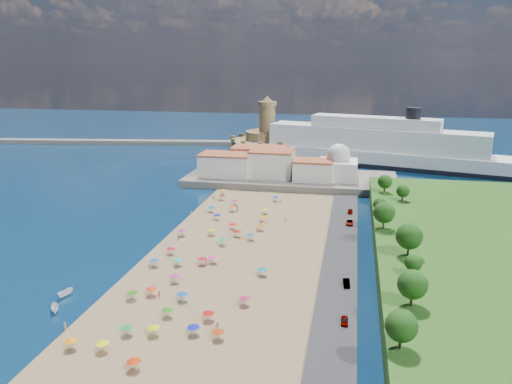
# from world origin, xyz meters

# --- Properties ---
(ground) EXTENTS (700.00, 700.00, 0.00)m
(ground) POSITION_xyz_m (0.00, 0.00, 0.00)
(ground) COLOR #071938
(ground) RESTS_ON ground
(terrace) EXTENTS (90.00, 36.00, 3.00)m
(terrace) POSITION_xyz_m (10.00, 73.00, 1.50)
(terrace) COLOR #59544C
(terrace) RESTS_ON ground
(jetty) EXTENTS (18.00, 70.00, 2.40)m
(jetty) POSITION_xyz_m (-12.00, 108.00, 1.20)
(jetty) COLOR #59544C
(jetty) RESTS_ON ground
(breakwater) EXTENTS (199.03, 34.77, 2.60)m
(breakwater) POSITION_xyz_m (-110.00, 153.00, 1.30)
(breakwater) COLOR #59544C
(breakwater) RESTS_ON ground
(waterfront_buildings) EXTENTS (57.00, 29.00, 11.00)m
(waterfront_buildings) POSITION_xyz_m (-3.05, 73.64, 7.88)
(waterfront_buildings) COLOR silver
(waterfront_buildings) RESTS_ON terrace
(domed_building) EXTENTS (16.00, 16.00, 15.00)m
(domed_building) POSITION_xyz_m (30.00, 71.00, 8.97)
(domed_building) COLOR silver
(domed_building) RESTS_ON terrace
(fortress) EXTENTS (40.00, 40.00, 32.40)m
(fortress) POSITION_xyz_m (-12.00, 138.00, 6.68)
(fortress) COLOR #9E854F
(fortress) RESTS_ON ground
(cruise_ship) EXTENTS (136.69, 53.58, 29.69)m
(cruise_ship) POSITION_xyz_m (46.05, 118.41, 8.79)
(cruise_ship) COLOR black
(cruise_ship) RESTS_ON ground
(beach_parasols) EXTENTS (31.52, 117.43, 2.20)m
(beach_parasols) POSITION_xyz_m (-1.37, -15.57, 2.15)
(beach_parasols) COLOR gray
(beach_parasols) RESTS_ON beach
(beachgoers) EXTENTS (34.03, 97.43, 1.81)m
(beachgoers) POSITION_xyz_m (-1.87, 0.26, 1.10)
(beachgoers) COLOR tan
(beachgoers) RESTS_ON beach
(moored_boats) EXTENTS (4.89, 11.19, 1.62)m
(moored_boats) POSITION_xyz_m (-25.45, -47.32, 0.80)
(moored_boats) COLOR white
(moored_boats) RESTS_ON ground
(parked_cars) EXTENTS (2.26, 79.55, 1.39)m
(parked_cars) POSITION_xyz_m (36.00, 0.02, 1.37)
(parked_cars) COLOR gray
(parked_cars) RESTS_ON promenade
(hillside_trees) EXTENTS (12.85, 107.11, 8.19)m
(hillside_trees) POSITION_xyz_m (47.86, -13.64, 10.29)
(hillside_trees) COLOR #382314
(hillside_trees) RESTS_ON hillside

